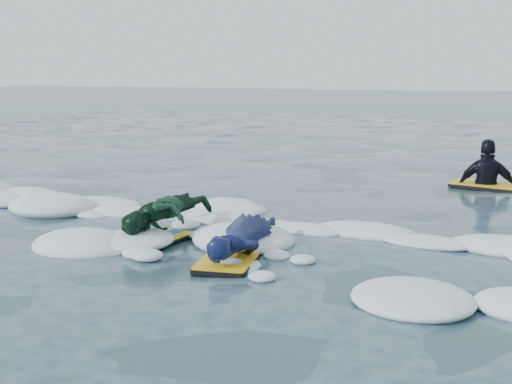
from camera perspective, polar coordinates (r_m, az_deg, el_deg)
ground at (r=7.37m, az=-13.32°, el=-4.55°), size 120.00×120.00×0.00m
foam_band at (r=8.17m, az=-8.80°, el=-2.88°), size 12.00×3.10×0.30m
prone_woman_unit at (r=6.62m, az=-1.43°, el=-4.24°), size 0.74×1.56×0.38m
prone_child_unit at (r=7.41m, az=-7.97°, el=-2.27°), size 0.79×1.33×0.49m
waiting_rider_unit at (r=11.20m, az=19.80°, el=0.22°), size 1.20×0.80×1.66m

